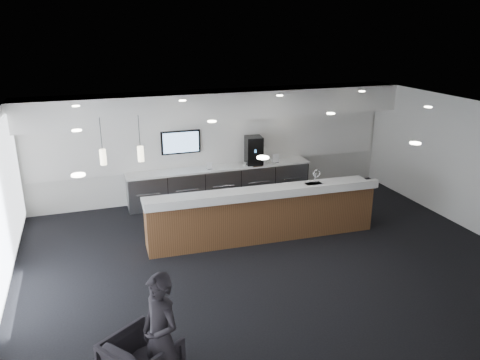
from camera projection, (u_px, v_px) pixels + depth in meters
name	position (u px, v px, depth m)	size (l,w,h in m)	color
ground	(271.00, 259.00, 9.68)	(10.00, 10.00, 0.00)	black
ceiling	(274.00, 116.00, 8.72)	(10.00, 8.00, 0.02)	black
back_wall	(216.00, 144.00, 12.79)	(10.00, 0.02, 3.00)	silver
right_wall	(474.00, 167.00, 10.72)	(0.02, 8.00, 3.00)	silver
soffit_bulkhead	(220.00, 105.00, 12.02)	(10.00, 0.90, 0.70)	white
alcove_panel	(216.00, 141.00, 12.73)	(9.80, 0.06, 1.40)	white
back_credenza	(220.00, 183.00, 12.79)	(5.06, 0.66, 0.95)	gray
wall_tv	(181.00, 142.00, 12.35)	(1.05, 0.08, 0.62)	black
pendant_left	(141.00, 155.00, 8.94)	(0.12, 0.12, 0.30)	beige
pendant_right	(103.00, 158.00, 8.73)	(0.12, 0.12, 0.30)	beige
ceiling_can_lights	(274.00, 117.00, 8.73)	(7.00, 5.00, 0.02)	white
service_counter	(262.00, 214.00, 10.50)	(5.29, 1.05, 1.49)	#56351C
coffee_machine	(254.00, 150.00, 12.80)	(0.49, 0.59, 0.76)	black
info_sign_left	(210.00, 166.00, 12.39)	(0.14, 0.02, 0.19)	white
info_sign_right	(276.00, 158.00, 12.96)	(0.19, 0.02, 0.26)	white
lounge_guest	(161.00, 336.00, 5.94)	(0.63, 0.42, 1.73)	black
cup_0	(278.00, 161.00, 13.04)	(0.09, 0.09, 0.08)	white
cup_1	(273.00, 161.00, 13.00)	(0.09, 0.09, 0.08)	white
cup_2	(269.00, 162.00, 12.95)	(0.09, 0.09, 0.08)	white
cup_3	(264.00, 162.00, 12.91)	(0.09, 0.09, 0.08)	white
cup_4	(259.00, 163.00, 12.87)	(0.09, 0.09, 0.08)	white
cup_5	(254.00, 163.00, 12.83)	(0.09, 0.09, 0.08)	white
cup_6	(250.00, 163.00, 12.78)	(0.09, 0.09, 0.08)	white
cup_7	(245.00, 164.00, 12.74)	(0.09, 0.09, 0.08)	white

